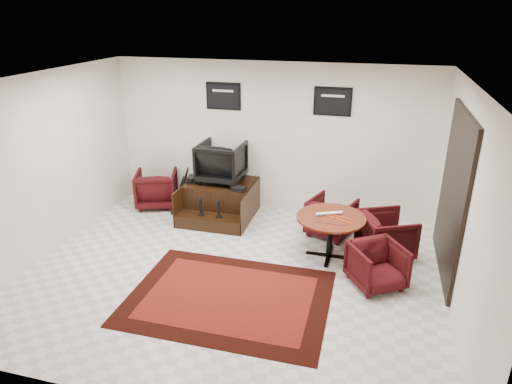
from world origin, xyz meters
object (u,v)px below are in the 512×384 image
armchair_side (157,187)px  meeting_table (331,222)px  shine_chair (222,160)px  table_chair_back (331,215)px  table_chair_corner (377,264)px  shine_podium (220,201)px  table_chair_window (387,233)px

armchair_side → meeting_table: armchair_side is taller
armchair_side → meeting_table: bearing=143.0°
shine_chair → table_chair_back: shine_chair is taller
table_chair_back → table_chair_corner: size_ratio=1.05×
shine_podium → meeting_table: bearing=-25.3°
shine_chair → armchair_side: shine_chair is taller
shine_podium → meeting_table: size_ratio=1.22×
table_chair_window → table_chair_corner: 0.94m
armchair_side → table_chair_window: bearing=150.0°
meeting_table → table_chair_back: bearing=94.2°
table_chair_corner → shine_podium: bearing=117.2°
table_chair_back → shine_podium: bearing=13.2°
armchair_side → table_chair_corner: 4.61m
table_chair_back → table_chair_corner: table_chair_back is taller
shine_chair → table_chair_corner: bearing=149.6°
meeting_table → armchair_side: bearing=162.0°
table_chair_corner → shine_chair: bearing=115.2°
shine_chair → table_chair_window: shine_chair is taller
table_chair_back → table_chair_window: size_ratio=0.94×
shine_podium → table_chair_window: bearing=-13.6°
armchair_side → table_chair_back: armchair_side is taller
shine_chair → table_chair_corner: size_ratio=1.19×
table_chair_back → table_chair_window: table_chair_window is taller
meeting_table → table_chair_back: (-0.06, 0.78, -0.24)m
table_chair_back → armchair_side: bearing=13.8°
shine_podium → table_chair_corner: bearing=-29.8°
armchair_side → table_chair_corner: size_ratio=1.13×
shine_chair → table_chair_corner: 3.48m
shine_chair → table_chair_window: (3.01, -0.86, -0.67)m
table_chair_window → shine_chair: bearing=49.2°
meeting_table → table_chair_window: 0.93m
armchair_side → table_chair_corner: armchair_side is taller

